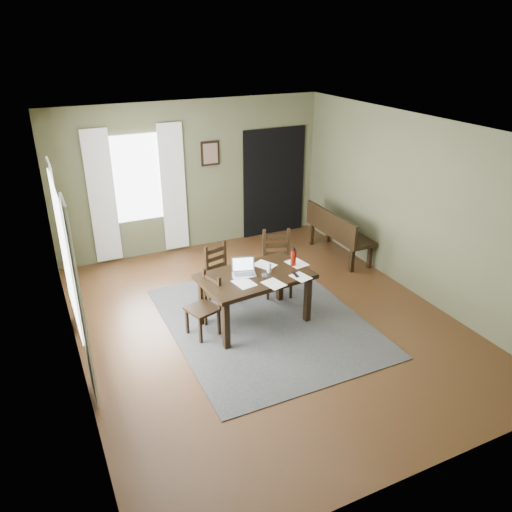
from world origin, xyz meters
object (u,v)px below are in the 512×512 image
chair_end (205,306)px  laptop (244,270)px  chair_back_left (221,275)px  dining_table (255,281)px  bench (337,230)px  chair_back_right (277,264)px  water_bottle (293,257)px

chair_end → laptop: (0.59, 0.06, 0.39)m
chair_back_left → dining_table: bearing=-91.0°
bench → chair_back_left: bearing=104.2°
chair_back_right → water_bottle: 0.74m
laptop → water_bottle: size_ratio=1.43×
chair_back_left → laptop: (0.07, -0.68, 0.37)m
bench → water_bottle: 2.19m
chair_back_right → dining_table: bearing=-117.6°
chair_back_right → water_bottle: (-0.08, -0.62, 0.39)m
dining_table → bench: 2.68m
chair_end → water_bottle: 1.40m
chair_back_right → laptop: size_ratio=2.66×
laptop → water_bottle: 0.74m
dining_table → chair_back_left: (-0.20, 0.78, -0.22)m
dining_table → bench: (2.28, 1.41, -0.15)m
dining_table → water_bottle: size_ratio=5.99×
chair_end → laptop: bearing=78.8°
chair_back_left → bench: chair_back_left is taller
laptop → water_bottle: bearing=12.1°
chair_back_left → bench: (2.47, 0.63, 0.08)m
chair_back_left → chair_back_right: bearing=-23.0°
dining_table → water_bottle: water_bottle is taller
dining_table → bench: bench is taller
chair_back_right → bench: chair_back_right is taller
dining_table → bench: size_ratio=1.03×
water_bottle → chair_back_right: bearing=82.7°
dining_table → laptop: 0.22m
dining_table → bench: bearing=25.8°
bench → chair_end: bearing=114.5°
chair_back_left → water_bottle: size_ratio=3.39×
chair_end → dining_table: bearing=70.2°
chair_end → water_bottle: size_ratio=3.29×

